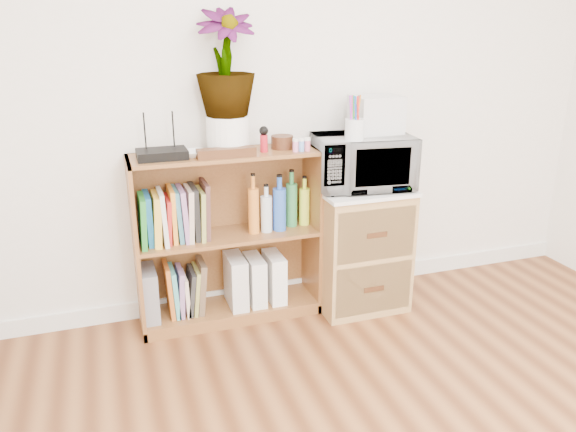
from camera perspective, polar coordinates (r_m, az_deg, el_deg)
name	(u,v)px	position (r m, az deg, el deg)	size (l,w,h in m)	color
skirting_board	(281,288)	(3.46, -0.68, -7.34)	(4.00, 0.02, 0.10)	white
bookshelf	(228,238)	(3.09, -6.11, -2.25)	(1.00, 0.30, 0.95)	brown
wicker_unit	(358,248)	(3.30, 7.10, -3.20)	(0.50, 0.45, 0.70)	#9E7542
microwave	(362,162)	(3.13, 7.56, 5.49)	(0.53, 0.36, 0.29)	white
pen_cup	(354,130)	(2.96, 6.77, 8.72)	(0.10, 0.10, 0.11)	silver
small_appliance	(376,114)	(3.17, 8.94, 10.15)	(0.26, 0.21, 0.20)	silver
router	(162,154)	(2.87, -12.69, 6.16)	(0.25, 0.17, 0.04)	black
white_bowl	(193,154)	(2.88, -9.61, 6.28)	(0.13, 0.13, 0.03)	white
plant_pot	(228,134)	(2.95, -6.13, 8.27)	(0.22, 0.22, 0.19)	white
potted_plant	(225,63)	(2.91, -6.38, 15.21)	(0.30, 0.30, 0.53)	#2F6A2A
trinket_box	(226,153)	(2.84, -6.28, 6.41)	(0.30, 0.07, 0.05)	#3B1E10
kokeshi_doll	(264,143)	(2.95, -2.46, 7.37)	(0.04, 0.04, 0.09)	red
wooden_bowl	(282,142)	(3.03, -0.59, 7.52)	(0.12, 0.12, 0.07)	#3C1D10
paint_jars	(301,146)	(2.96, 1.38, 7.12)	(0.11, 0.04, 0.06)	#CE727E
file_box	(149,293)	(3.14, -13.93, -7.62)	(0.09, 0.23, 0.28)	gray
magazine_holder_left	(236,281)	(3.19, -5.32, -6.58)	(0.09, 0.23, 0.29)	silver
magazine_holder_mid	(255,280)	(3.21, -3.39, -6.48)	(0.09, 0.22, 0.27)	white
magazine_holder_right	(274,277)	(3.24, -1.41, -6.19)	(0.09, 0.22, 0.28)	white
cookbooks	(174,216)	(2.99, -11.46, 0.04)	(0.37, 0.20, 0.30)	#22822C
liquor_bottles	(284,203)	(3.11, -0.37, 1.36)	(0.44, 0.07, 0.32)	orange
lower_books	(185,290)	(3.16, -10.41, -7.36)	(0.22, 0.19, 0.30)	#BF6121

